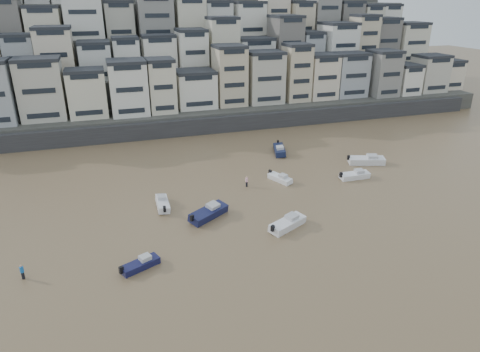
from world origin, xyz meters
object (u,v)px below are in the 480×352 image
object	(u,v)px
boat_f	(162,202)
boat_c	(209,212)
boat_e	(280,177)
person_blue	(22,272)
boat_j	(140,263)
person_pink	(247,181)
boat_d	(355,174)
boat_g	(367,159)
boat_i	(279,149)
boat_a	(288,222)

from	to	relation	value
boat_f	boat_c	xyz separation A→B (m)	(5.47, -5.09, 0.15)
boat_e	person_blue	xyz separation A→B (m)	(-36.12, -15.80, 0.20)
boat_j	person_pink	distance (m)	25.18
boat_d	boat_e	world-z (taller)	boat_d
boat_g	person_pink	bearing A→B (deg)	-155.22
boat_g	boat_c	distance (m)	33.72
person_blue	boat_f	bearing A→B (deg)	36.61
boat_e	boat_c	distance (m)	16.46
boat_i	person_blue	size ratio (longest dim) A/B	3.73
boat_d	boat_g	distance (m)	7.69
boat_a	boat_g	bearing A→B (deg)	9.85
boat_j	boat_e	bearing A→B (deg)	11.92
boat_f	boat_i	world-z (taller)	boat_i
boat_e	boat_g	size ratio (longest dim) A/B	0.71
boat_e	boat_c	size ratio (longest dim) A/B	0.74
boat_j	person_pink	bearing A→B (deg)	19.18
boat_i	boat_j	bearing A→B (deg)	-27.05
person_blue	boat_c	bearing A→B (deg)	18.16
boat_j	person_blue	bearing A→B (deg)	146.75
boat_i	person_blue	xyz separation A→B (m)	(-41.31, -28.47, -0.02)
boat_a	boat_i	distance (m)	28.94
boat_a	boat_e	distance (m)	15.27
boat_f	boat_d	bearing A→B (deg)	-86.73
boat_d	boat_i	distance (m)	16.92
boat_g	boat_c	world-z (taller)	boat_g
boat_a	person_pink	size ratio (longest dim) A/B	3.53
boat_c	boat_j	distance (m)	13.54
boat_d	boat_g	xyz separation A→B (m)	(5.63, 5.24, 0.20)
boat_f	boat_i	bearing A→B (deg)	-54.90
boat_d	boat_c	xyz separation A→B (m)	(-26.23, -5.81, 0.15)
boat_a	boat_c	size ratio (longest dim) A/B	0.93
boat_a	boat_j	bearing A→B (deg)	163.01
boat_a	boat_f	world-z (taller)	boat_a
person_pink	boat_g	bearing A→B (deg)	6.79
person_pink	boat_j	bearing A→B (deg)	-136.43
boat_g	person_pink	distance (m)	23.79
boat_i	person_pink	size ratio (longest dim) A/B	3.73
boat_a	boat_i	size ratio (longest dim) A/B	0.95
boat_e	person_blue	distance (m)	39.42
boat_a	boat_i	world-z (taller)	boat_i
boat_d	boat_j	bearing A→B (deg)	-157.02
person_blue	person_pink	size ratio (longest dim) A/B	1.00
boat_j	boat_i	bearing A→B (deg)	21.66
boat_g	person_blue	size ratio (longest dim) A/B	3.99
boat_c	boat_j	xyz separation A→B (m)	(-10.00, -9.12, -0.25)
person_pink	boat_e	bearing A→B (deg)	3.20
boat_e	person_pink	bearing A→B (deg)	-109.39
boat_g	boat_j	distance (m)	46.47
person_pink	boat_i	bearing A→B (deg)	49.72
person_blue	person_pink	distance (m)	34.02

